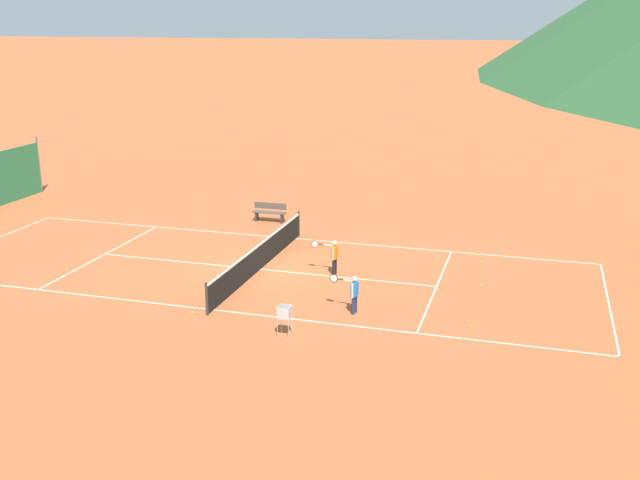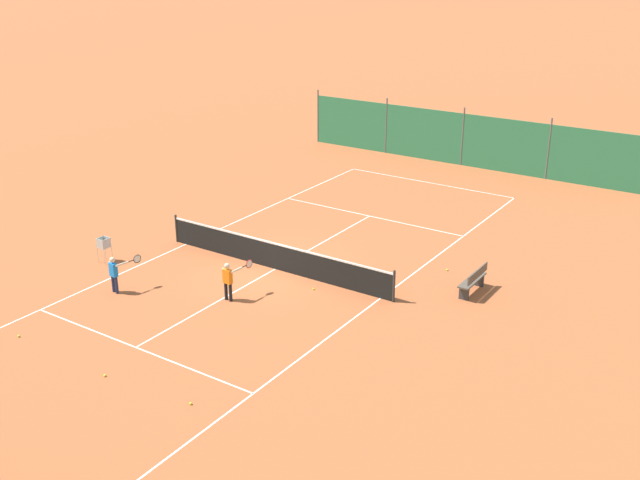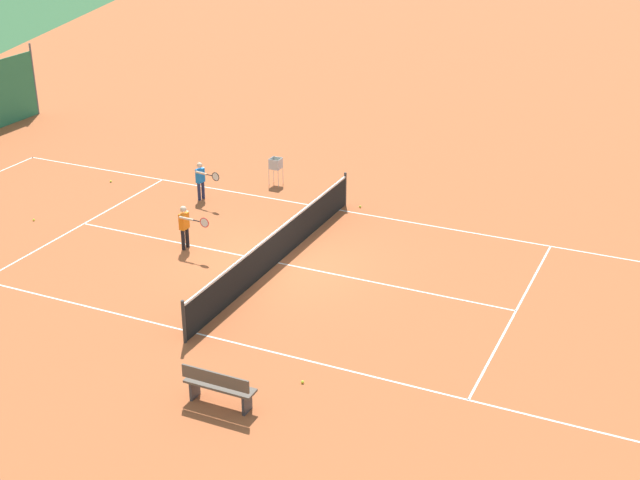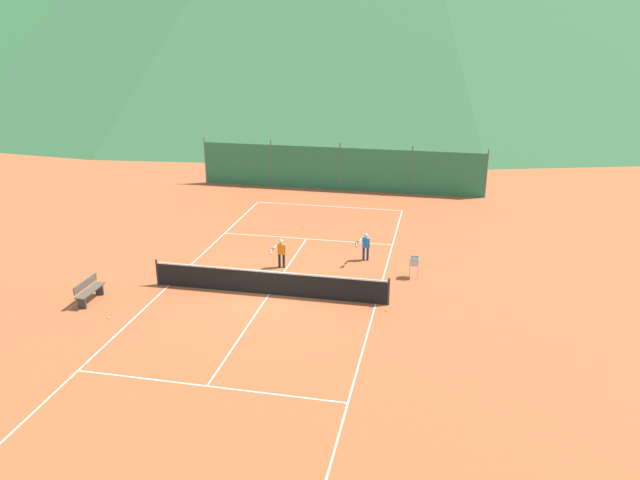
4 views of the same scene
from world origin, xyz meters
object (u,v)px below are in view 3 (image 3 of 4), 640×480
object	(u,v)px
player_near_baseline	(185,224)
ball_hopper	(276,165)
player_near_service	(201,178)
tennis_net	(277,246)
tennis_ball_alley_left	(111,181)
tennis_ball_alley_right	(218,288)
tennis_ball_by_net_left	(303,382)
courtside_bench	(219,386)
tennis_ball_far_corner	(34,220)
tennis_ball_by_net_right	(360,207)

from	to	relation	value
player_near_baseline	ball_hopper	xyz separation A→B (m)	(5.54, 0.08, -0.07)
player_near_service	tennis_net	bearing A→B (deg)	-126.21
tennis_net	tennis_ball_alley_left	xyz separation A→B (m)	(3.18, 7.81, -0.47)
tennis_ball_alley_right	ball_hopper	world-z (taller)	ball_hopper
tennis_net	ball_hopper	world-z (taller)	tennis_net
tennis_ball_alley_right	ball_hopper	size ratio (longest dim) A/B	0.07
tennis_ball_by_net_left	player_near_service	bearing A→B (deg)	42.40
player_near_baseline	ball_hopper	bearing A→B (deg)	0.86
tennis_ball_by_net_left	player_near_baseline	bearing A→B (deg)	50.97
tennis_ball_alley_right	tennis_ball_by_net_left	distance (m)	4.76
tennis_ball_alley_right	courtside_bench	size ratio (longest dim) A/B	0.04
player_near_baseline	tennis_ball_alley_left	world-z (taller)	player_near_baseline
tennis_ball_alley_right	tennis_ball_alley_left	world-z (taller)	same
tennis_net	tennis_ball_far_corner	world-z (taller)	tennis_net
tennis_ball_alley_left	tennis_ball_far_corner	bearing A→B (deg)	178.81
tennis_ball_far_corner	tennis_ball_alley_right	xyz separation A→B (m)	(-1.56, -7.24, 0.00)
tennis_ball_by_net_right	player_near_baseline	bearing A→B (deg)	146.29
tennis_net	tennis_ball_by_net_left	distance (m)	5.85
player_near_service	tennis_ball_alley_left	distance (m)	3.63
tennis_net	tennis_ball_alley_right	world-z (taller)	tennis_net
player_near_service	tennis_ball_by_net_right	bearing A→B (deg)	-73.12
player_near_baseline	ball_hopper	world-z (taller)	player_near_baseline
tennis_net	courtside_bench	xyz separation A→B (m)	(-6.34, -1.95, -0.05)
tennis_ball_by_net_left	tennis_ball_by_net_right	distance (m)	9.84
player_near_baseline	player_near_service	size ratio (longest dim) A/B	1.03
player_near_service	tennis_ball_far_corner	world-z (taller)	player_near_service
tennis_net	tennis_ball_alley_left	world-z (taller)	tennis_net
player_near_service	tennis_ball_far_corner	size ratio (longest dim) A/B	18.43
tennis_ball_alley_right	ball_hopper	xyz separation A→B (m)	(7.31, 2.12, 0.62)
tennis_ball_alley_left	ball_hopper	xyz separation A→B (m)	(2.12, -5.04, 0.62)
player_near_service	tennis_ball_by_net_right	size ratio (longest dim) A/B	18.43
tennis_ball_far_corner	tennis_ball_alley_left	distance (m)	3.63
tennis_ball_by_net_right	courtside_bench	distance (m)	11.00
tennis_ball_alley_right	player_near_service	bearing A→B (deg)	35.06
player_near_service	ball_hopper	bearing A→B (deg)	-33.95
tennis_ball_by_net_right	ball_hopper	world-z (taller)	ball_hopper
tennis_ball_by_net_right	ball_hopper	distance (m)	3.42
tennis_ball_by_net_left	ball_hopper	distance (m)	11.82
tennis_ball_far_corner	tennis_ball_by_net_right	bearing A→B (deg)	-59.23
tennis_ball_far_corner	tennis_ball_by_net_right	xyz separation A→B (m)	(5.00, -8.40, 0.00)
ball_hopper	tennis_ball_far_corner	bearing A→B (deg)	138.31
tennis_net	tennis_ball_far_corner	size ratio (longest dim) A/B	139.09
tennis_net	tennis_ball_alley_left	bearing A→B (deg)	67.85
tennis_ball_alley_left	tennis_ball_alley_right	bearing A→B (deg)	-125.94
tennis_ball_far_corner	courtside_bench	xyz separation A→B (m)	(-5.90, -9.84, 0.42)
tennis_ball_by_net_left	ball_hopper	world-z (taller)	ball_hopper
tennis_ball_alley_left	player_near_service	bearing A→B (deg)	-91.16
tennis_ball_alley_right	tennis_ball_alley_left	size ratio (longest dim) A/B	1.00
tennis_net	courtside_bench	bearing A→B (deg)	-162.90
tennis_ball_far_corner	tennis_ball_alley_left	world-z (taller)	same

